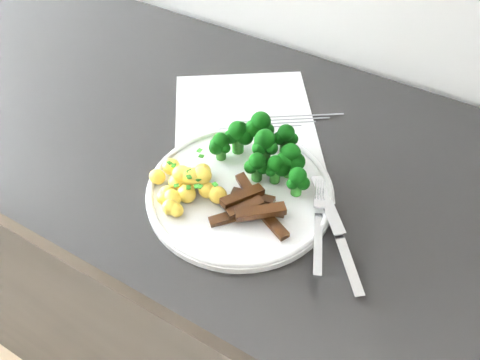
% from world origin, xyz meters
% --- Properties ---
extents(counter, '(2.29, 0.57, 0.86)m').
position_xyz_m(counter, '(-0.05, 1.68, 0.43)').
color(counter, black).
rests_on(counter, ground).
extents(recipe_paper, '(0.37, 0.39, 0.00)m').
position_xyz_m(recipe_paper, '(-0.09, 1.72, 0.86)').
color(recipe_paper, white).
rests_on(recipe_paper, counter).
extents(plate, '(0.26, 0.26, 0.02)m').
position_xyz_m(plate, '(-0.03, 1.60, 0.87)').
color(plate, white).
rests_on(plate, counter).
extents(broccoli, '(0.16, 0.10, 0.07)m').
position_xyz_m(broccoli, '(-0.03, 1.66, 0.90)').
color(broccoli, '#1F6018').
rests_on(broccoli, plate).
extents(potatoes, '(0.12, 0.10, 0.04)m').
position_xyz_m(potatoes, '(-0.09, 1.56, 0.88)').
color(potatoes, '#F8D253').
rests_on(potatoes, plate).
extents(beef_strips, '(0.11, 0.09, 0.03)m').
position_xyz_m(beef_strips, '(0.00, 1.58, 0.88)').
color(beef_strips, black).
rests_on(beef_strips, plate).
extents(fork, '(0.07, 0.15, 0.01)m').
position_xyz_m(fork, '(0.09, 1.59, 0.88)').
color(fork, silver).
rests_on(fork, plate).
extents(knife, '(0.14, 0.16, 0.02)m').
position_xyz_m(knife, '(0.13, 1.59, 0.87)').
color(knife, silver).
rests_on(knife, plate).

